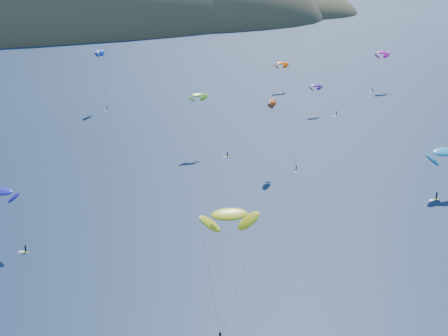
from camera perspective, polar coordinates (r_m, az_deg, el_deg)
island at (r=628.79m, az=-16.95°, el=11.31°), size 730.00×300.00×210.00m
kitesurfer_2 at (r=102.03m, az=0.49°, el=-4.29°), size 10.95×10.25×21.66m
kitesurfer_3 at (r=198.64m, az=-2.44°, el=6.68°), size 8.93×13.01×20.01m
kitesurfer_4 at (r=264.06m, az=-11.34°, el=10.42°), size 7.41×10.38×25.48m
kitesurfer_5 at (r=172.99m, az=19.56°, el=1.41°), size 12.64×7.72×14.19m
kitesurfer_6 at (r=252.77m, az=8.37°, el=7.47°), size 9.75×9.91×13.27m
kitesurfer_8 at (r=307.46m, az=14.24°, el=10.20°), size 12.13×5.80×20.08m
kitesurfer_9 at (r=181.22m, az=4.41°, el=6.10°), size 8.43×10.92×21.82m
kitesurfer_10 at (r=139.84m, az=-19.66°, el=-2.05°), size 8.29×10.63×14.28m
kitesurfer_11 at (r=297.90m, az=5.26°, el=9.54°), size 10.80×14.54×15.23m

